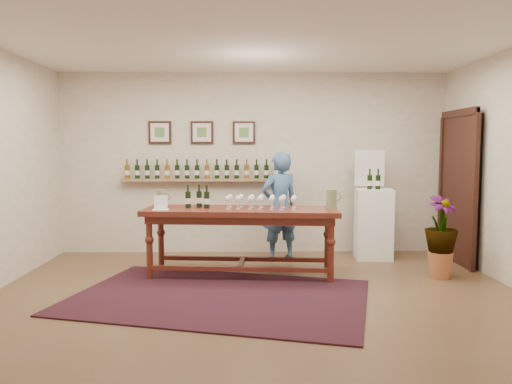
{
  "coord_description": "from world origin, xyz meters",
  "views": [
    {
      "loc": [
        -0.13,
        -5.3,
        1.63
      ],
      "look_at": [
        0.0,
        0.8,
        1.1
      ],
      "focal_mm": 35.0,
      "sensor_mm": 36.0,
      "label": 1
    }
  ],
  "objects_px": {
    "potted_plant": "(441,237)",
    "person": "(280,206)",
    "tasting_table": "(241,219)",
    "display_pedestal": "(373,224)"
  },
  "relations": [
    {
      "from": "potted_plant",
      "to": "person",
      "type": "height_order",
      "value": "person"
    },
    {
      "from": "tasting_table",
      "to": "potted_plant",
      "type": "relative_size",
      "value": 2.79
    },
    {
      "from": "potted_plant",
      "to": "person",
      "type": "bearing_deg",
      "value": 150.77
    },
    {
      "from": "tasting_table",
      "to": "display_pedestal",
      "type": "distance_m",
      "value": 2.2
    },
    {
      "from": "tasting_table",
      "to": "display_pedestal",
      "type": "height_order",
      "value": "display_pedestal"
    },
    {
      "from": "tasting_table",
      "to": "potted_plant",
      "type": "bearing_deg",
      "value": 1.41
    },
    {
      "from": "potted_plant",
      "to": "person",
      "type": "relative_size",
      "value": 0.57
    },
    {
      "from": "display_pedestal",
      "to": "potted_plant",
      "type": "height_order",
      "value": "display_pedestal"
    },
    {
      "from": "tasting_table",
      "to": "person",
      "type": "height_order",
      "value": "person"
    },
    {
      "from": "tasting_table",
      "to": "potted_plant",
      "type": "xyz_separation_m",
      "value": [
        2.52,
        -0.16,
        -0.21
      ]
    }
  ]
}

